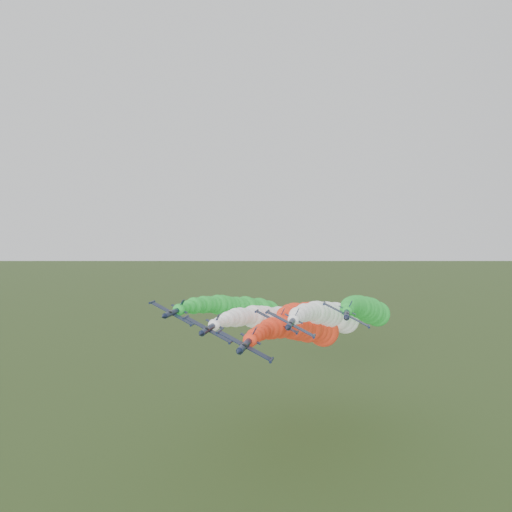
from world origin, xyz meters
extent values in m
cylinder|color=black|center=(4.75, -12.01, 40.84)|extent=(1.52, 9.28, 1.52)
cone|color=black|center=(4.75, -17.47, 40.84)|extent=(1.38, 1.86, 1.38)
cone|color=black|center=(4.75, -6.95, 40.84)|extent=(1.38, 0.93, 1.38)
ellipsoid|color=black|center=(4.93, -14.07, 41.21)|extent=(1.03, 1.94, 0.93)
cube|color=black|center=(4.68, -12.21, 40.70)|extent=(8.93, 1.96, 4.49)
cylinder|color=black|center=(0.24, -12.21, 42.89)|extent=(0.61, 2.68, 0.61)
cylinder|color=black|center=(9.12, -12.21, 38.52)|extent=(0.61, 2.68, 0.61)
cube|color=black|center=(5.27, -8.09, 41.91)|extent=(1.18, 1.55, 2.19)
cube|color=black|center=(4.82, -8.09, 40.98)|extent=(3.56, 1.13, 1.82)
sphere|color=red|center=(4.75, -8.40, 40.84)|extent=(2.53, 2.53, 2.53)
sphere|color=red|center=(4.77, -5.20, 40.75)|extent=(2.87, 2.87, 2.87)
sphere|color=red|center=(4.85, -2.00, 40.56)|extent=(2.91, 2.91, 2.91)
sphere|color=red|center=(4.98, 1.20, 40.31)|extent=(3.26, 3.26, 3.26)
sphere|color=red|center=(5.16, 4.39, 39.99)|extent=(3.44, 3.44, 3.44)
sphere|color=red|center=(5.40, 7.59, 39.63)|extent=(4.24, 4.24, 4.24)
sphere|color=red|center=(5.68, 10.79, 39.22)|extent=(4.63, 4.63, 4.63)
sphere|color=red|center=(6.02, 13.99, 38.77)|extent=(4.41, 4.41, 4.41)
sphere|color=red|center=(6.41, 17.19, 38.27)|extent=(5.11, 5.11, 5.11)
sphere|color=red|center=(6.85, 20.39, 37.74)|extent=(4.84, 4.84, 4.84)
sphere|color=red|center=(7.34, 23.58, 37.17)|extent=(5.10, 5.10, 5.10)
sphere|color=red|center=(7.88, 26.78, 36.56)|extent=(6.07, 6.07, 6.07)
sphere|color=red|center=(8.48, 29.98, 35.92)|extent=(6.37, 6.37, 6.37)
sphere|color=red|center=(9.13, 33.18, 35.25)|extent=(6.86, 6.86, 6.86)
sphere|color=red|center=(9.83, 36.38, 34.55)|extent=(6.52, 6.52, 6.52)
sphere|color=red|center=(10.58, 39.57, 33.81)|extent=(7.50, 7.50, 7.50)
sphere|color=red|center=(11.39, 42.77, 33.05)|extent=(6.54, 6.54, 6.54)
sphere|color=red|center=(12.24, 45.97, 32.25)|extent=(6.89, 6.89, 6.89)
sphere|color=red|center=(13.15, 49.17, 31.43)|extent=(7.40, 7.40, 7.40)
sphere|color=red|center=(14.11, 52.37, 30.58)|extent=(8.83, 8.83, 8.83)
cylinder|color=black|center=(-4.68, -1.28, 41.09)|extent=(1.52, 9.28, 1.52)
cone|color=black|center=(-4.68, -6.74, 41.09)|extent=(1.38, 1.86, 1.38)
cone|color=black|center=(-4.68, 3.78, 41.09)|extent=(1.38, 0.93, 1.38)
ellipsoid|color=black|center=(-4.49, -3.34, 41.46)|extent=(1.03, 1.94, 0.93)
cube|color=black|center=(-4.75, -1.48, 40.96)|extent=(8.93, 1.96, 4.49)
cylinder|color=black|center=(-9.18, -1.48, 43.14)|extent=(0.61, 2.68, 0.61)
cylinder|color=black|center=(-0.31, -1.48, 38.77)|extent=(0.61, 2.68, 0.61)
cube|color=black|center=(-4.15, 2.64, 42.16)|extent=(1.18, 1.55, 2.19)
cube|color=black|center=(-4.61, 2.64, 41.23)|extent=(3.56, 1.13, 1.82)
sphere|color=white|center=(-4.68, 2.33, 41.09)|extent=(2.37, 2.37, 2.37)
sphere|color=white|center=(-4.65, 5.53, 41.00)|extent=(2.32, 2.32, 2.32)
sphere|color=white|center=(-4.57, 8.73, 40.81)|extent=(2.61, 2.61, 2.61)
sphere|color=white|center=(-4.44, 11.93, 40.56)|extent=(3.34, 3.34, 3.34)
sphere|color=white|center=(-4.26, 15.13, 40.25)|extent=(3.65, 3.65, 3.65)
sphere|color=white|center=(-4.03, 18.32, 39.88)|extent=(4.34, 4.34, 4.34)
sphere|color=white|center=(-3.74, 21.52, 39.47)|extent=(4.46, 4.46, 4.46)
sphere|color=white|center=(-3.41, 24.72, 39.02)|extent=(4.10, 4.10, 4.10)
sphere|color=white|center=(-3.02, 27.92, 38.52)|extent=(4.43, 4.43, 4.43)
sphere|color=white|center=(-2.58, 31.12, 37.99)|extent=(5.69, 5.69, 5.69)
sphere|color=white|center=(-2.08, 34.31, 37.42)|extent=(5.73, 5.73, 5.73)
sphere|color=white|center=(-1.54, 37.51, 36.81)|extent=(6.02, 6.02, 6.02)
sphere|color=white|center=(-0.94, 40.71, 36.17)|extent=(6.18, 6.18, 6.18)
sphere|color=white|center=(-0.29, 43.91, 35.50)|extent=(5.82, 5.82, 5.82)
sphere|color=white|center=(0.41, 47.11, 34.80)|extent=(6.29, 6.29, 6.29)
sphere|color=white|center=(1.16, 50.31, 34.06)|extent=(7.42, 7.42, 7.42)
sphere|color=white|center=(1.96, 53.50, 33.30)|extent=(7.83, 7.83, 7.83)
sphere|color=white|center=(2.82, 56.70, 32.50)|extent=(8.17, 8.17, 8.17)
sphere|color=white|center=(3.72, 59.90, 31.68)|extent=(8.87, 8.87, 8.87)
sphere|color=white|center=(4.68, 63.10, 30.83)|extent=(7.28, 7.28, 7.28)
cylinder|color=black|center=(10.72, 1.23, 42.25)|extent=(1.52, 9.28, 1.52)
cone|color=black|center=(10.72, -4.24, 42.25)|extent=(1.38, 1.86, 1.38)
cone|color=black|center=(10.72, 6.28, 42.25)|extent=(1.38, 0.93, 1.38)
ellipsoid|color=black|center=(10.90, -0.84, 42.62)|extent=(1.03, 1.94, 0.93)
cube|color=black|center=(10.65, 1.02, 42.11)|extent=(8.93, 1.96, 4.49)
cylinder|color=black|center=(6.21, 1.02, 44.30)|extent=(0.61, 2.68, 0.61)
cylinder|color=black|center=(15.09, 1.02, 39.92)|extent=(0.61, 2.68, 0.61)
cube|color=black|center=(11.24, 5.15, 43.31)|extent=(1.18, 1.55, 2.19)
cube|color=black|center=(10.79, 5.15, 42.39)|extent=(3.56, 1.13, 1.82)
sphere|color=white|center=(10.72, 4.84, 42.25)|extent=(2.24, 2.24, 2.24)
sphere|color=white|center=(10.74, 8.03, 42.16)|extent=(2.82, 2.82, 2.82)
sphere|color=white|center=(10.82, 11.23, 41.97)|extent=(3.58, 3.58, 3.58)
sphere|color=white|center=(10.95, 14.43, 41.71)|extent=(3.11, 3.11, 3.11)
sphere|color=white|center=(11.13, 17.63, 41.40)|extent=(3.73, 3.73, 3.73)
sphere|color=white|center=(11.37, 20.83, 41.04)|extent=(4.26, 4.26, 4.26)
sphere|color=white|center=(11.65, 24.02, 40.62)|extent=(3.77, 3.77, 3.77)
sphere|color=white|center=(11.99, 27.22, 40.17)|extent=(4.37, 4.37, 4.37)
sphere|color=white|center=(12.38, 30.42, 39.68)|extent=(4.58, 4.58, 4.58)
sphere|color=white|center=(12.82, 33.62, 39.14)|extent=(5.62, 5.62, 5.62)
sphere|color=white|center=(13.31, 36.82, 38.57)|extent=(6.04, 6.04, 6.04)
sphere|color=white|center=(13.86, 40.02, 37.97)|extent=(5.51, 5.51, 5.51)
sphere|color=white|center=(14.45, 43.21, 37.33)|extent=(6.33, 6.33, 6.33)
sphere|color=white|center=(15.10, 46.41, 36.66)|extent=(6.98, 6.98, 6.98)
sphere|color=white|center=(15.80, 49.61, 35.95)|extent=(7.20, 7.20, 7.20)
sphere|color=white|center=(16.55, 52.81, 35.22)|extent=(6.36, 6.36, 6.36)
sphere|color=white|center=(17.36, 56.01, 34.45)|extent=(8.36, 8.36, 8.36)
sphere|color=white|center=(18.21, 59.20, 33.66)|extent=(7.65, 7.65, 7.65)
sphere|color=white|center=(19.12, 62.40, 32.83)|extent=(8.60, 8.60, 8.60)
sphere|color=white|center=(20.08, 65.60, 31.98)|extent=(8.88, 8.88, 8.88)
cylinder|color=black|center=(-14.69, 6.38, 42.64)|extent=(1.52, 9.28, 1.52)
cone|color=black|center=(-14.69, 0.91, 42.64)|extent=(1.38, 1.86, 1.38)
cone|color=black|center=(-14.69, 11.43, 42.64)|extent=(1.38, 0.93, 1.38)
ellipsoid|color=black|center=(-14.51, 4.32, 43.01)|extent=(1.03, 1.94, 0.93)
cube|color=black|center=(-14.76, 6.17, 42.50)|extent=(8.93, 1.96, 4.49)
cylinder|color=black|center=(-19.20, 6.17, 44.69)|extent=(0.61, 2.68, 0.61)
cylinder|color=black|center=(-10.32, 6.17, 40.32)|extent=(0.61, 2.68, 0.61)
cube|color=black|center=(-14.17, 10.30, 43.71)|extent=(1.18, 1.55, 2.19)
cube|color=black|center=(-14.62, 10.30, 42.78)|extent=(3.56, 1.13, 1.82)
sphere|color=green|center=(-14.69, 9.99, 42.64)|extent=(2.60, 2.60, 2.60)
sphere|color=green|center=(-14.67, 13.19, 42.55)|extent=(2.58, 2.58, 2.58)
sphere|color=green|center=(-14.59, 16.38, 42.36)|extent=(3.08, 3.08, 3.08)
sphere|color=green|center=(-14.46, 19.58, 42.11)|extent=(3.95, 3.95, 3.95)
sphere|color=green|center=(-14.28, 22.78, 41.79)|extent=(3.70, 3.70, 3.70)
sphere|color=green|center=(-14.04, 25.98, 41.43)|extent=(4.35, 4.35, 4.35)
sphere|color=green|center=(-13.76, 29.18, 41.02)|extent=(4.23, 4.23, 4.23)
sphere|color=green|center=(-13.42, 32.37, 40.57)|extent=(4.35, 4.35, 4.35)
sphere|color=green|center=(-13.03, 35.57, 40.07)|extent=(5.26, 5.26, 5.26)
sphere|color=green|center=(-12.59, 38.77, 39.54)|extent=(5.48, 5.48, 5.48)
sphere|color=green|center=(-12.10, 41.97, 38.97)|extent=(5.27, 5.27, 5.27)
sphere|color=green|center=(-11.56, 45.17, 38.36)|extent=(5.18, 5.18, 5.18)
sphere|color=green|center=(-10.96, 48.37, 37.72)|extent=(5.72, 5.72, 5.72)
sphere|color=green|center=(-10.31, 51.56, 37.05)|extent=(5.82, 5.82, 5.82)
sphere|color=green|center=(-9.61, 54.76, 36.35)|extent=(7.17, 7.17, 7.17)
sphere|color=green|center=(-8.86, 57.96, 35.61)|extent=(6.88, 6.88, 6.88)
sphere|color=green|center=(-8.05, 61.16, 34.85)|extent=(6.53, 6.53, 6.53)
sphere|color=green|center=(-7.20, 64.36, 34.05)|extent=(8.31, 8.31, 8.31)
sphere|color=green|center=(-6.29, 67.55, 33.23)|extent=(7.57, 7.57, 7.57)
sphere|color=green|center=(-5.33, 70.75, 32.38)|extent=(8.29, 8.29, 8.29)
cylinder|color=black|center=(20.97, 9.86, 42.87)|extent=(1.52, 9.28, 1.52)
cone|color=black|center=(20.97, 4.39, 42.87)|extent=(1.38, 1.86, 1.38)
cone|color=black|center=(20.97, 14.91, 42.87)|extent=(1.38, 0.93, 1.38)
ellipsoid|color=black|center=(21.16, 7.80, 43.24)|extent=(1.03, 1.94, 0.93)
cube|color=black|center=(20.91, 9.65, 42.73)|extent=(8.93, 1.96, 4.49)
cylinder|color=black|center=(16.47, 9.65, 44.92)|extent=(0.61, 2.68, 0.61)
cylinder|color=black|center=(25.35, 9.65, 40.55)|extent=(0.61, 2.68, 0.61)
cube|color=black|center=(21.50, 13.78, 43.94)|extent=(1.18, 1.55, 2.19)
cube|color=black|center=(21.04, 13.78, 43.01)|extent=(3.56, 1.13, 1.82)
sphere|color=green|center=(20.97, 13.47, 42.87)|extent=(2.26, 2.26, 2.26)
sphere|color=green|center=(21.00, 16.67, 42.78)|extent=(3.10, 3.10, 3.10)
sphere|color=green|center=(21.08, 19.86, 42.59)|extent=(2.96, 2.96, 2.96)
sphere|color=green|center=(21.21, 23.06, 42.34)|extent=(3.61, 3.61, 3.61)
sphere|color=green|center=(21.39, 26.26, 42.02)|extent=(4.06, 4.06, 4.06)
sphere|color=green|center=(21.62, 29.46, 41.66)|extent=(4.29, 4.29, 4.29)
sphere|color=green|center=(21.91, 32.66, 41.25)|extent=(4.12, 4.12, 4.12)
sphere|color=green|center=(22.24, 35.85, 40.80)|extent=(4.92, 4.92, 4.92)
sphere|color=green|center=(22.63, 39.05, 40.30)|extent=(5.28, 5.28, 5.28)
sphere|color=green|center=(23.07, 42.25, 39.77)|extent=(5.72, 5.72, 5.72)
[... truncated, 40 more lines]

